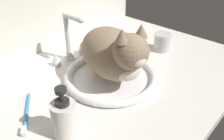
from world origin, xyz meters
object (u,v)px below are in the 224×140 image
soap_pump_bottle (64,118)px  cat (115,54)px  faucet (70,42)px  sink_basin (112,77)px  metal_jar (162,42)px  toothbrush (26,114)px

soap_pump_bottle → cat: bearing=12.2°
faucet → sink_basin: bearing=-90.0°
sink_basin → soap_pump_bottle: (-26.97, -7.55, 4.34)cm
faucet → cat: (-0.59, -23.44, 3.56)cm
sink_basin → cat: bearing=-107.6°
sink_basin → metal_jar: 30.95cm
metal_jar → soap_pump_bottle: (-57.80, -6.46, 1.80)cm
cat → soap_pump_bottle: (-26.38, -5.68, -5.78)cm
sink_basin → toothbrush: (-29.94, 6.55, -0.55)cm
sink_basin → cat: 10.31cm
metal_jar → faucet: bearing=143.7°
toothbrush → cat: bearing=-16.0°
sink_basin → toothbrush: sink_basin is taller
faucet → soap_pump_bottle: faucet is taller
metal_jar → soap_pump_bottle: 58.19cm
faucet → metal_jar: bearing=-36.3°
metal_jar → toothbrush: bearing=172.8°
cat → toothbrush: cat is taller
metal_jar → sink_basin: bearing=178.0°
cat → soap_pump_bottle: size_ratio=2.51×
sink_basin → cat: cat is taller
sink_basin → toothbrush: 30.65cm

